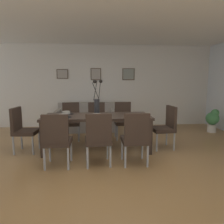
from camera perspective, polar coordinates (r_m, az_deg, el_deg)
The scene contains 24 objects.
ground_plane at distance 3.66m, azimuth -1.46°, elevation -14.44°, with size 9.00×9.00×0.00m, color olive.
back_wall_panel at distance 6.63m, azimuth -3.16°, elevation 7.29°, with size 9.00×0.10×2.60m, color silver.
ceiling_panel at distance 3.97m, azimuth -1.99°, elevation 26.24°, with size 9.00×7.20×0.08m, color white.
dining_table at distance 4.23m, azimuth -4.25°, elevation -1.87°, with size 2.20×0.89×0.74m.
dining_chair_near_left at distance 3.48m, azimuth -15.30°, elevation -7.07°, with size 0.45×0.45×0.92m.
dining_chair_near_right at distance 5.16m, azimuth -11.53°, elevation -1.98°, with size 0.46×0.46×0.92m.
dining_chair_far_left at distance 3.44m, azimuth -3.88°, elevation -6.97°, with size 0.47×0.47×0.92m.
dining_chair_far_right at distance 5.09m, azimuth -4.43°, elevation -1.97°, with size 0.47×0.47×0.92m.
dining_chair_mid_left at distance 3.49m, azimuth 6.66°, elevation -6.80°, with size 0.44×0.44×0.92m.
dining_chair_mid_right at distance 5.17m, azimuth 3.19°, elevation -1.80°, with size 0.44×0.44×0.92m.
dining_chair_head_west at distance 4.51m, azimuth -24.01°, elevation -4.01°, with size 0.47×0.47×0.92m.
dining_chair_head_east at distance 4.50m, azimuth 14.98°, elevation -3.58°, with size 0.47×0.47×0.92m.
centerpiece_vase at distance 4.19m, azimuth -4.29°, elevation 2.89°, with size 0.21×0.23×0.73m.
placemat_near_left at distance 4.07m, azimuth -13.56°, elevation -1.45°, with size 0.32×0.32×0.01m, color black.
bowl_near_left at distance 4.07m, azimuth -13.58°, elevation -0.93°, with size 0.17×0.17×0.07m.
placemat_near_right at distance 4.46m, azimuth -12.79°, elevation -0.58°, with size 0.32×0.32×0.01m, color black.
bowl_near_right at distance 4.46m, azimuth -12.81°, elevation -0.11°, with size 0.17×0.17×0.07m.
placemat_far_left at distance 4.02m, azimuth -4.23°, elevation -1.35°, with size 0.32×0.32×0.01m, color black.
bowl_far_left at distance 4.02m, azimuth -4.24°, elevation -0.83°, with size 0.17×0.17×0.07m.
sofa at distance 6.15m, azimuth -7.30°, elevation -2.40°, with size 1.73×0.84×0.80m.
framed_picture_left at distance 6.64m, azimuth -13.82°, elevation 10.38°, with size 0.35×0.03×0.30m.
framed_picture_center at distance 6.56m, azimuth -4.57°, elevation 10.62°, with size 0.33×0.03×0.37m.
framed_picture_right at distance 6.65m, azimuth 4.67°, elevation 10.58°, with size 0.40×0.03×0.38m.
potted_plant at distance 6.46m, azimuth 26.55°, elevation -1.89°, with size 0.36×0.36×0.67m.
Camera 1 is at (-0.19, -3.37, 1.42)m, focal length 32.39 mm.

